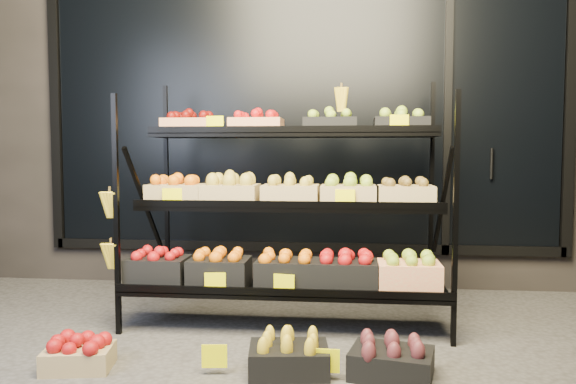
# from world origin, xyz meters

# --- Properties ---
(ground) EXTENTS (24.00, 24.00, 0.00)m
(ground) POSITION_xyz_m (0.00, 0.00, 0.00)
(ground) COLOR #514F4C
(ground) RESTS_ON ground
(building) EXTENTS (6.00, 2.08, 3.50)m
(building) POSITION_xyz_m (0.00, 2.59, 1.75)
(building) COLOR #2D2826
(building) RESTS_ON ground
(display_rack) EXTENTS (2.18, 1.02, 1.71)m
(display_rack) POSITION_xyz_m (-0.01, 0.60, 0.79)
(display_rack) COLOR black
(display_rack) RESTS_ON ground
(tag_floor_a) EXTENTS (0.13, 0.01, 0.12)m
(tag_floor_a) POSITION_xyz_m (-0.27, -0.40, 0.06)
(tag_floor_a) COLOR #FFFC00
(tag_floor_a) RESTS_ON ground
(tag_floor_b) EXTENTS (0.13, 0.01, 0.12)m
(tag_floor_b) POSITION_xyz_m (0.30, -0.40, 0.06)
(tag_floor_b) COLOR #FFFC00
(tag_floor_b) RESTS_ON ground
(floor_crate_left) EXTENTS (0.38, 0.31, 0.18)m
(floor_crate_left) POSITION_xyz_m (-1.00, -0.40, 0.08)
(floor_crate_left) COLOR tan
(floor_crate_left) RESTS_ON ground
(floor_crate_midleft) EXTENTS (0.44, 0.35, 0.20)m
(floor_crate_midleft) POSITION_xyz_m (0.10, -0.32, 0.10)
(floor_crate_midleft) COLOR black
(floor_crate_midleft) RESTS_ON ground
(floor_crate_right) EXTENTS (0.46, 0.38, 0.20)m
(floor_crate_right) POSITION_xyz_m (0.63, -0.32, 0.10)
(floor_crate_right) COLOR black
(floor_crate_right) RESTS_ON ground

